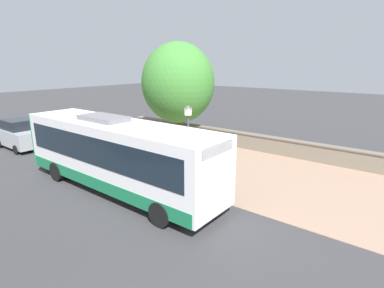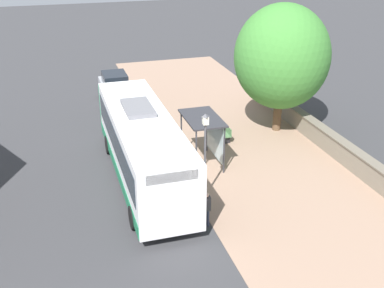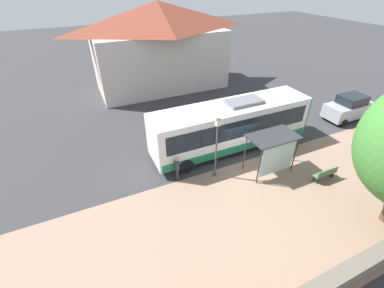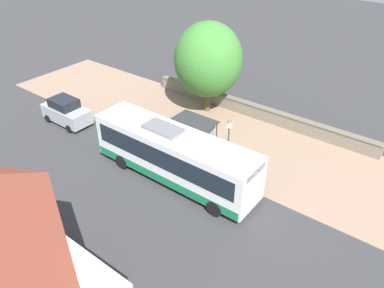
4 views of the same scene
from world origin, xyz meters
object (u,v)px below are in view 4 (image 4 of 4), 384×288
object	(u,v)px
bus	(174,155)
bus_shelter	(196,125)
bench	(185,123)
street_lamp_near	(228,144)
shade_tree	(208,60)
parked_car_behind_bus	(66,112)
pedestrian	(252,182)

from	to	relation	value
bus	bus_shelter	bearing A→B (deg)	-166.44
bench	street_lamp_near	xyz separation A→B (m)	(3.15, 5.92, 1.97)
bus_shelter	shade_tree	bearing A→B (deg)	-151.69
bus	bench	size ratio (longest dim) A/B	7.05
shade_tree	parked_car_behind_bus	size ratio (longest dim) A/B	1.81
bus	pedestrian	bearing A→B (deg)	109.13
street_lamp_near	bench	bearing A→B (deg)	-118.04
bench	shade_tree	distance (m)	5.40
bus	bus_shelter	distance (m)	3.52
pedestrian	shade_tree	bearing A→B (deg)	-130.66
street_lamp_near	parked_car_behind_bus	world-z (taller)	street_lamp_near
bus	bench	distance (m)	6.60
bus	bench	world-z (taller)	bus
bus	pedestrian	distance (m)	5.10
bus	parked_car_behind_bus	world-z (taller)	bus
bus_shelter	parked_car_behind_bus	size ratio (longest dim) A/B	0.71
pedestrian	parked_car_behind_bus	size ratio (longest dim) A/B	0.38
bus	pedestrian	xyz separation A→B (m)	(-1.64, 4.74, -0.91)
street_lamp_near	parked_car_behind_bus	distance (m)	14.29
street_lamp_near	parked_car_behind_bus	size ratio (longest dim) A/B	0.98
bus_shelter	street_lamp_near	bearing A→B (deg)	71.73
parked_car_behind_bus	street_lamp_near	bearing A→B (deg)	97.84
pedestrian	bus_shelter	bearing A→B (deg)	-107.64
bench	shade_tree	xyz separation A→B (m)	(-3.54, -0.42, 4.05)
bench	shade_tree	size ratio (longest dim) A/B	0.21
pedestrian	shade_tree	distance (m)	11.87
bench	bus_shelter	bearing A→B (deg)	51.67
bus	pedestrian	world-z (taller)	bus
bus_shelter	street_lamp_near	world-z (taller)	street_lamp_near
pedestrian	parked_car_behind_bus	xyz separation A→B (m)	(1.26, -16.33, 0.07)
pedestrian	bench	size ratio (longest dim) A/B	1.00
bus	bench	bearing A→B (deg)	-147.95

